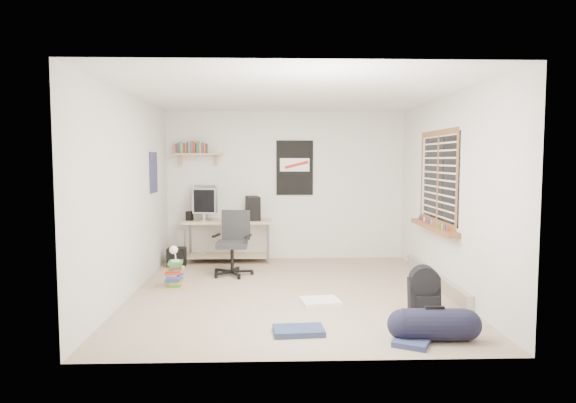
{
  "coord_description": "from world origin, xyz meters",
  "views": [
    {
      "loc": [
        -0.25,
        -6.43,
        1.7
      ],
      "look_at": [
        -0.03,
        0.17,
        1.15
      ],
      "focal_mm": 32.0,
      "sensor_mm": 36.0,
      "label": 1
    }
  ],
  "objects_px": {
    "office_chair": "(232,242)",
    "book_stack": "(174,276)",
    "desk": "(228,240)",
    "duffel_bag": "(434,326)",
    "backpack": "(424,297)"
  },
  "relations": [
    {
      "from": "duffel_bag",
      "to": "book_stack",
      "type": "bearing_deg",
      "value": 145.32
    },
    {
      "from": "office_chair",
      "to": "backpack",
      "type": "height_order",
      "value": "office_chair"
    },
    {
      "from": "book_stack",
      "to": "desk",
      "type": "bearing_deg",
      "value": 71.3
    },
    {
      "from": "duffel_bag",
      "to": "office_chair",
      "type": "bearing_deg",
      "value": 129.14
    },
    {
      "from": "backpack",
      "to": "duffel_bag",
      "type": "xyz_separation_m",
      "value": [
        -0.13,
        -0.77,
        -0.06
      ]
    },
    {
      "from": "office_chair",
      "to": "backpack",
      "type": "distance_m",
      "value": 3.02
    },
    {
      "from": "office_chair",
      "to": "backpack",
      "type": "bearing_deg",
      "value": -29.15
    },
    {
      "from": "office_chair",
      "to": "book_stack",
      "type": "relative_size",
      "value": 2.09
    },
    {
      "from": "office_chair",
      "to": "duffel_bag",
      "type": "xyz_separation_m",
      "value": [
        2.1,
        -2.78,
        -0.35
      ]
    },
    {
      "from": "desk",
      "to": "duffel_bag",
      "type": "relative_size",
      "value": 2.44
    },
    {
      "from": "desk",
      "to": "office_chair",
      "type": "height_order",
      "value": "office_chair"
    },
    {
      "from": "desk",
      "to": "book_stack",
      "type": "distance_m",
      "value": 1.8
    },
    {
      "from": "office_chair",
      "to": "desk",
      "type": "bearing_deg",
      "value": 110.82
    },
    {
      "from": "desk",
      "to": "backpack",
      "type": "height_order",
      "value": "desk"
    },
    {
      "from": "desk",
      "to": "duffel_bag",
      "type": "height_order",
      "value": "desk"
    }
  ]
}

